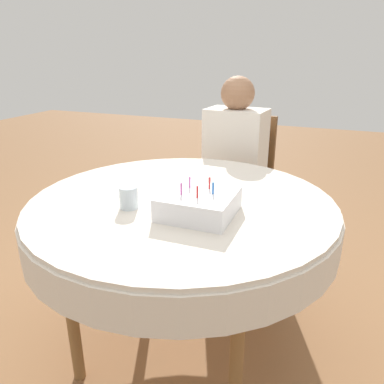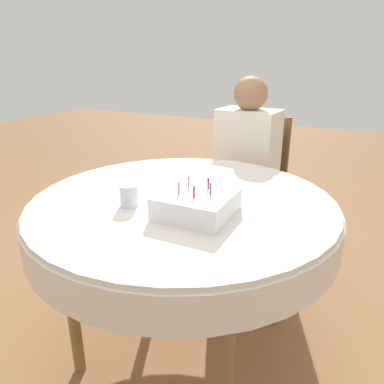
% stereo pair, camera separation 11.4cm
% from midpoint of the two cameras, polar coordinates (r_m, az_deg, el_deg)
% --- Properties ---
extents(ground_plane, '(12.00, 12.00, 0.00)m').
position_cam_midpoint_polar(ground_plane, '(2.00, -3.11, -22.12)').
color(ground_plane, '#8C603D').
extents(dining_table, '(1.30, 1.30, 0.77)m').
position_cam_midpoint_polar(dining_table, '(1.61, -3.58, -4.01)').
color(dining_table, silver).
rests_on(dining_table, ground_plane).
extents(chair, '(0.49, 0.49, 0.96)m').
position_cam_midpoint_polar(chair, '(2.56, 5.77, 1.50)').
color(chair, brown).
rests_on(chair, ground_plane).
extents(person, '(0.39, 0.35, 1.22)m').
position_cam_midpoint_polar(person, '(2.40, 5.08, 5.69)').
color(person, '#9E7051').
rests_on(person, ground_plane).
extents(birthday_cake, '(0.27, 0.27, 0.13)m').
position_cam_midpoint_polar(birthday_cake, '(1.41, -1.26, -1.80)').
color(birthday_cake, white).
rests_on(birthday_cake, dining_table).
extents(drinking_glass, '(0.07, 0.07, 0.09)m').
position_cam_midpoint_polar(drinking_glass, '(1.50, -11.78, -0.85)').
color(drinking_glass, silver).
rests_on(drinking_glass, dining_table).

